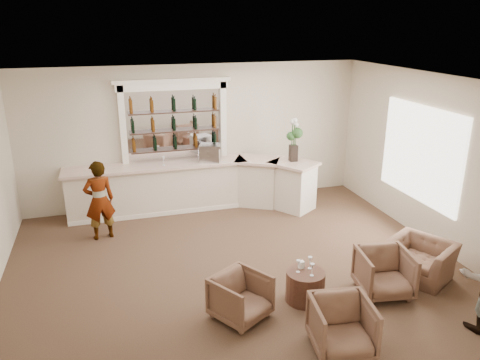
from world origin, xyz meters
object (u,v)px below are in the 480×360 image
at_px(bar_counter, 194,186).
at_px(cocktail_table, 305,286).
at_px(sommelier, 99,200).
at_px(espresso_machine, 210,153).
at_px(armchair_right, 384,273).
at_px(flower_vase, 294,137).
at_px(armchair_center, 342,326).
at_px(armchair_far, 421,259).
at_px(armchair_left, 241,297).

height_order(bar_counter, cocktail_table, bar_counter).
xyz_separation_m(sommelier, espresso_machine, (2.50, 0.99, 0.52)).
xyz_separation_m(armchair_right, flower_vase, (0.01, 3.90, 1.33)).
height_order(armchair_center, armchair_right, armchair_right).
bearing_deg(armchair_center, flower_vase, 83.72).
relative_size(armchair_center, flower_vase, 0.81).
distance_m(bar_counter, armchair_right, 4.94).
xyz_separation_m(bar_counter, armchair_right, (2.23, -4.40, -0.20)).
distance_m(armchair_right, flower_vase, 4.12).
bearing_deg(armchair_center, armchair_far, 39.64).
xyz_separation_m(sommelier, armchair_left, (1.94, -3.40, -0.47)).
distance_m(armchair_center, armchair_far, 2.60).
bearing_deg(cocktail_table, bar_counter, 102.42).
relative_size(bar_counter, flower_vase, 5.73).
relative_size(armchair_left, armchair_far, 0.75).
bearing_deg(flower_vase, armchair_center, -105.01).
height_order(sommelier, armchair_left, sommelier).
relative_size(sommelier, espresso_machine, 3.60).
relative_size(bar_counter, espresso_machine, 12.58).
distance_m(sommelier, armchair_far, 6.14).
relative_size(sommelier, flower_vase, 1.64).
bearing_deg(armchair_center, armchair_right, 47.23).
distance_m(armchair_center, espresso_machine, 5.58).
relative_size(bar_counter, armchair_far, 5.68).
height_order(cocktail_table, armchair_far, armchair_far).
relative_size(cocktail_table, armchair_right, 0.75).
distance_m(bar_counter, armchair_left, 4.39).
distance_m(armchair_left, flower_vase, 4.77).
distance_m(cocktail_table, espresso_machine, 4.41).
bearing_deg(armchair_left, sommelier, 88.23).
bearing_deg(armchair_center, cocktail_table, 97.81).
bearing_deg(sommelier, armchair_right, 130.35).
height_order(sommelier, armchair_center, sommelier).
xyz_separation_m(sommelier, armchair_right, (4.35, -3.43, -0.44)).
bearing_deg(armchair_left, bar_counter, 56.27).
bearing_deg(sommelier, armchair_far, 137.71).
relative_size(armchair_left, armchair_center, 0.94).
bearing_deg(armchair_right, sommelier, 151.05).
relative_size(armchair_far, flower_vase, 1.01).
height_order(bar_counter, armchair_center, bar_counter).
relative_size(cocktail_table, armchair_left, 0.81).
height_order(armchair_left, armchair_far, armchair_left).
distance_m(cocktail_table, armchair_right, 1.32).
xyz_separation_m(bar_counter, sommelier, (-2.11, -0.98, 0.25)).
distance_m(bar_counter, armchair_center, 5.53).
bearing_deg(cocktail_table, flower_vase, 70.64).
xyz_separation_m(bar_counter, flower_vase, (2.24, -0.50, 1.13)).
relative_size(armchair_right, espresso_machine, 1.81).
height_order(espresso_machine, flower_vase, flower_vase).
relative_size(armchair_center, armchair_right, 0.98).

